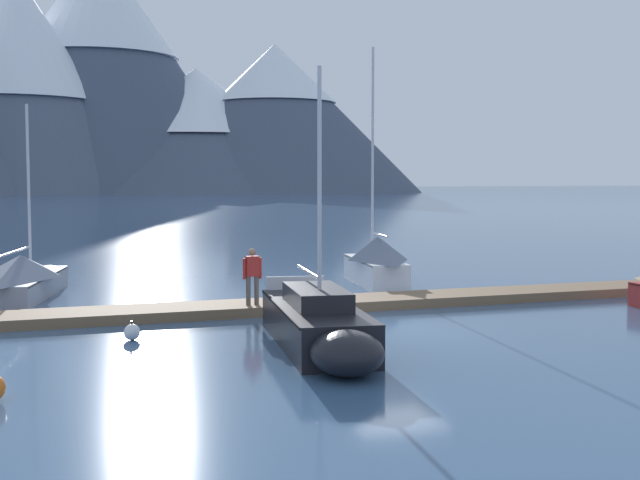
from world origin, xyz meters
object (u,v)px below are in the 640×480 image
sailboat_second_berth (320,325)px  person_on_dock (252,273)px  sailboat_nearest_berth (26,276)px  mooring_buoy_inner_mooring (132,332)px  sailboat_mid_dock_port (374,261)px

sailboat_second_berth → person_on_dock: sailboat_second_berth is taller
sailboat_nearest_berth → person_on_dock: size_ratio=4.59×
sailboat_second_berth → mooring_buoy_inner_mooring: 4.88m
mooring_buoy_inner_mooring → person_on_dock: bearing=36.2°
sailboat_second_berth → person_on_dock: bearing=92.5°
sailboat_second_berth → sailboat_mid_dock_port: (6.00, 10.92, 0.31)m
sailboat_nearest_berth → mooring_buoy_inner_mooring: sailboat_nearest_berth is taller
mooring_buoy_inner_mooring → sailboat_mid_dock_port: bearing=39.4°
sailboat_nearest_berth → sailboat_mid_dock_port: sailboat_mid_dock_port is taller
sailboat_second_berth → mooring_buoy_inner_mooring: bearing=147.3°
sailboat_second_berth → mooring_buoy_inner_mooring: sailboat_second_berth is taller
sailboat_second_berth → sailboat_nearest_berth: bearing=119.3°
sailboat_nearest_berth → sailboat_mid_dock_port: size_ratio=0.86×
sailboat_nearest_berth → sailboat_second_berth: bearing=-60.7°
sailboat_mid_dock_port → person_on_dock: bearing=-138.7°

